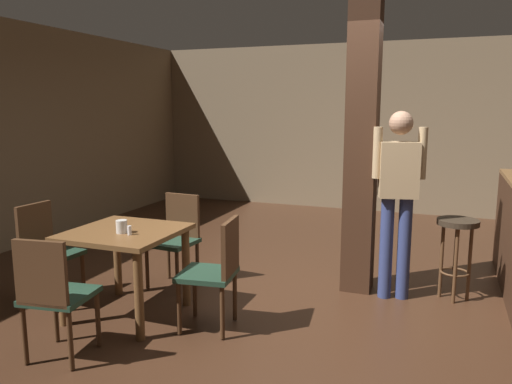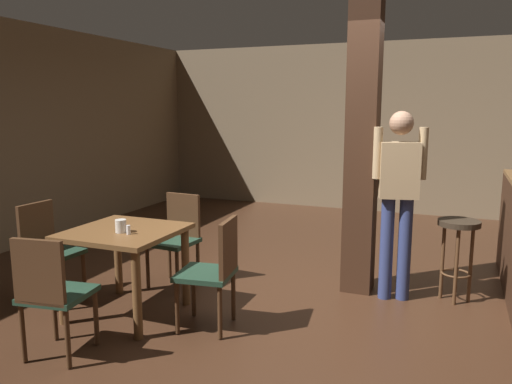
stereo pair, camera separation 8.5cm
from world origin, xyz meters
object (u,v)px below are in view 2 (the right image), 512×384
at_px(chair_west, 47,246).
at_px(napkin_cup, 121,226).
at_px(chair_east, 215,268).
at_px(chair_south, 51,290).
at_px(dining_table, 125,245).
at_px(standing_person, 398,192).
at_px(salt_shaker, 128,230).
at_px(bar_stool_near, 458,240).
at_px(chair_north, 177,235).

bearing_deg(chair_west, napkin_cup, -5.29).
bearing_deg(chair_east, chair_south, -133.71).
relative_size(dining_table, standing_person, 0.51).
relative_size(chair_south, salt_shaker, 11.90).
relative_size(dining_table, bar_stool_near, 1.16).
height_order(chair_west, salt_shaker, chair_west).
height_order(chair_south, chair_west, same).
relative_size(chair_north, napkin_cup, 8.35).
bearing_deg(chair_west, chair_east, 1.00).
height_order(chair_south, salt_shaker, chair_south).
distance_m(chair_south, standing_person, 2.96).
distance_m(chair_west, standing_person, 3.21).
xyz_separation_m(chair_west, standing_person, (2.93, 1.22, 0.50)).
distance_m(chair_south, chair_north, 1.65).
xyz_separation_m(chair_west, salt_shaker, (0.98, -0.11, 0.27)).
height_order(standing_person, bar_stool_near, standing_person).
distance_m(chair_south, bar_stool_near, 3.42).
bearing_deg(chair_west, bar_stool_near, 21.94).
xyz_separation_m(chair_east, chair_north, (-0.81, 0.78, 0.00)).
relative_size(chair_south, napkin_cup, 8.35).
height_order(napkin_cup, salt_shaker, napkin_cup).
bearing_deg(chair_east, dining_table, -178.70).
relative_size(chair_east, chair_west, 1.00).
distance_m(napkin_cup, bar_stool_near, 2.96).
bearing_deg(standing_person, bar_stool_near, 17.82).
xyz_separation_m(chair_south, salt_shaker, (0.13, 0.72, 0.27)).
bearing_deg(napkin_cup, chair_south, -92.47).
relative_size(napkin_cup, standing_person, 0.06).
bearing_deg(chair_south, chair_west, 135.82).
height_order(chair_north, salt_shaker, chair_north).
bearing_deg(standing_person, chair_east, -136.25).
xyz_separation_m(salt_shaker, standing_person, (1.94, 1.33, 0.22)).
relative_size(chair_west, standing_person, 0.52).
relative_size(dining_table, chair_west, 0.98).
bearing_deg(standing_person, chair_north, -168.76).
distance_m(chair_west, chair_north, 1.19).
relative_size(chair_east, salt_shaker, 11.90).
bearing_deg(salt_shaker, standing_person, 34.46).
bearing_deg(chair_east, chair_north, 135.93).
height_order(chair_west, chair_north, same).
relative_size(dining_table, chair_north, 0.98).
height_order(chair_east, standing_person, standing_person).
bearing_deg(chair_south, standing_person, 44.79).
distance_m(chair_north, salt_shaker, 0.97).
xyz_separation_m(dining_table, standing_person, (2.07, 1.21, 0.40)).
bearing_deg(chair_west, standing_person, 22.65).
relative_size(chair_east, bar_stool_near, 1.18).
bearing_deg(salt_shaker, napkin_cup, 162.92).
height_order(chair_north, standing_person, standing_person).
xyz_separation_m(chair_east, standing_person, (1.25, 1.19, 0.50)).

